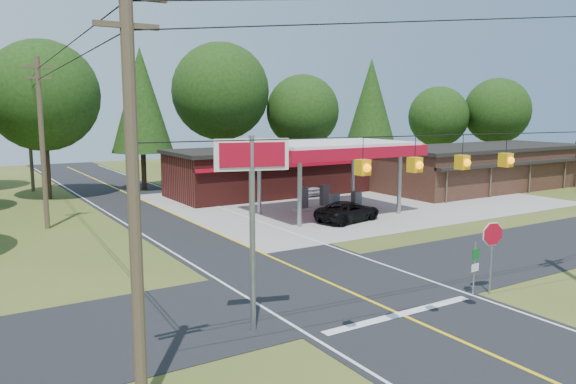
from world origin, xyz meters
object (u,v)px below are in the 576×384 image
gas_canopy (330,151)px  sedan_car (301,187)px  octagonal_stop_sign (493,239)px  big_stop_sign (252,189)px  suv_car (348,211)px

gas_canopy → sedan_car: bearing=69.4°
octagonal_stop_sign → big_stop_sign: bearing=170.8°
gas_canopy → big_stop_sign: bearing=-132.7°
sedan_car → big_stop_sign: big_stop_sign is taller
sedan_car → octagonal_stop_sign: bearing=-108.7°
suv_car → sedan_car: (3.50, 10.74, 0.04)m
octagonal_stop_sign → suv_car: bearing=74.0°
sedan_car → octagonal_stop_sign: 25.86m
gas_canopy → octagonal_stop_sign: 17.44m
sedan_car → big_stop_sign: (-17.00, -23.17, 3.90)m
gas_canopy → suv_car: bearing=-100.3°
big_stop_sign → octagonal_stop_sign: 9.93m
sedan_car → suv_car: bearing=-109.9°
sedan_car → octagonal_stop_sign: (-7.50, -24.71, 1.45)m
gas_canopy → sedan_car: gas_canopy is taller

